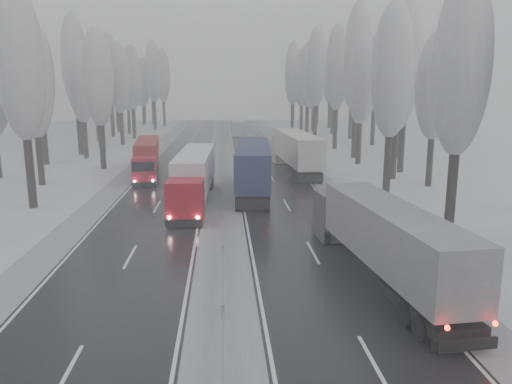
{
  "coord_description": "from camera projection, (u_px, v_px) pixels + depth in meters",
  "views": [
    {
      "loc": [
        0.09,
        -15.39,
        9.49
      ],
      "look_at": [
        2.39,
        18.95,
        2.2
      ],
      "focal_mm": 35.0,
      "sensor_mm": 36.0,
      "label": 1
    }
  ],
  "objects": [
    {
      "name": "tree_76",
      "position": [
        163.0,
        76.0,
        119.7
      ],
      "size": [
        3.6,
        3.6,
        18.55
      ],
      "color": "black",
      "rests_on": "ground"
    },
    {
      "name": "truck_red_red",
      "position": [
        147.0,
        155.0,
        54.56
      ],
      "size": [
        3.67,
        14.45,
        3.67
      ],
      "rotation": [
        0.0,
        0.0,
        0.1
      ],
      "color": "#A20921",
      "rests_on": "ground"
    },
    {
      "name": "tree_64",
      "position": [
        81.0,
        83.0,
        65.18
      ],
      "size": [
        3.6,
        3.6,
        15.42
      ],
      "color": "black",
      "rests_on": "ground"
    },
    {
      "name": "shoulder_left",
      "position": [
        111.0,
        192.0,
        45.59
      ],
      "size": [
        2.4,
        200.0,
        0.04
      ],
      "primitive_type": "cube",
      "color": "#A3A6AB",
      "rests_on": "ground"
    },
    {
      "name": "tree_23",
      "position": [
        400.0,
        92.0,
        65.11
      ],
      "size": [
        3.6,
        3.6,
        13.55
      ],
      "color": "black",
      "rests_on": "ground"
    },
    {
      "name": "tree_24",
      "position": [
        358.0,
        58.0,
        65.22
      ],
      "size": [
        3.6,
        3.6,
        20.49
      ],
      "color": "black",
      "rests_on": "ground"
    },
    {
      "name": "tree_25",
      "position": [
        398.0,
        64.0,
        69.72
      ],
      "size": [
        3.6,
        3.6,
        19.44
      ],
      "color": "black",
      "rests_on": "ground"
    },
    {
      "name": "tree_63",
      "position": [
        39.0,
        75.0,
        59.88
      ],
      "size": [
        3.6,
        3.6,
        16.88
      ],
      "color": "black",
      "rests_on": "ground"
    },
    {
      "name": "tree_66",
      "position": [
        100.0,
        84.0,
        74.61
      ],
      "size": [
        3.6,
        3.6,
        15.23
      ],
      "color": "black",
      "rests_on": "ground"
    },
    {
      "name": "carriageway_left",
      "position": [
        165.0,
        192.0,
        45.92
      ],
      "size": [
        7.5,
        200.0,
        0.03
      ],
      "primitive_type": "cube",
      "color": "black",
      "rests_on": "ground"
    },
    {
      "name": "truck_blue_box",
      "position": [
        253.0,
        164.0,
        45.08
      ],
      "size": [
        3.94,
        17.71,
        4.51
      ],
      "rotation": [
        0.0,
        0.0,
        -0.07
      ],
      "color": "navy",
      "rests_on": "ground"
    },
    {
      "name": "tree_30",
      "position": [
        308.0,
        76.0,
        95.43
      ],
      "size": [
        3.6,
        3.6,
        17.86
      ],
      "color": "black",
      "rests_on": "ground"
    },
    {
      "name": "tree_62",
      "position": [
        98.0,
        79.0,
        56.61
      ],
      "size": [
        3.6,
        3.6,
        16.04
      ],
      "color": "black",
      "rests_on": "ground"
    },
    {
      "name": "truck_grey_tarp",
      "position": [
        382.0,
        235.0,
        24.65
      ],
      "size": [
        4.02,
        15.62,
        3.97
      ],
      "rotation": [
        0.0,
        0.0,
        0.1
      ],
      "color": "#414246",
      "rests_on": "ground"
    },
    {
      "name": "tree_58",
      "position": [
        20.0,
        65.0,
        37.67
      ],
      "size": [
        3.6,
        3.6,
        17.21
      ],
      "color": "black",
      "rests_on": "ground"
    },
    {
      "name": "tree_37",
      "position": [
        318.0,
        82.0,
        123.89
      ],
      "size": [
        3.6,
        3.6,
        16.37
      ],
      "color": "black",
      "rests_on": "ground"
    },
    {
      "name": "tree_18",
      "position": [
        393.0,
        72.0,
        42.1
      ],
      "size": [
        3.6,
        3.6,
        16.58
      ],
      "color": "black",
      "rests_on": "ground"
    },
    {
      "name": "tree_21",
      "position": [
        406.0,
        63.0,
        54.04
      ],
      "size": [
        3.6,
        3.6,
        18.62
      ],
      "color": "black",
      "rests_on": "ground"
    },
    {
      "name": "ground",
      "position": [
        223.0,
        371.0,
        16.98
      ],
      "size": [
        260.0,
        260.0,
        0.0
      ],
      "primitive_type": "plane",
      "color": "silver",
      "rests_on": "ground"
    },
    {
      "name": "tree_70",
      "position": [
        132.0,
        78.0,
        90.92
      ],
      "size": [
        3.6,
        3.6,
        17.09
      ],
      "color": "black",
      "rests_on": "ground"
    },
    {
      "name": "tree_31",
      "position": [
        334.0,
        74.0,
        99.63
      ],
      "size": [
        3.6,
        3.6,
        18.58
      ],
      "color": "black",
      "rests_on": "ground"
    },
    {
      "name": "box_truck_distant",
      "position": [
        239.0,
        128.0,
        98.38
      ],
      "size": [
        2.74,
        7.74,
        2.85
      ],
      "rotation": [
        0.0,
        0.0,
        -0.05
      ],
      "color": "#B1B2B8",
      "rests_on": "ground"
    },
    {
      "name": "tree_39",
      "position": [
        302.0,
        83.0,
        134.07
      ],
      "size": [
        3.6,
        3.6,
        16.19
      ],
      "color": "black",
      "rests_on": "ground"
    },
    {
      "name": "shoulder_right",
      "position": [
        331.0,
        189.0,
        46.93
      ],
      "size": [
        2.4,
        200.0,
        0.04
      ],
      "primitive_type": "cube",
      "color": "#A3A6AB",
      "rests_on": "ground"
    },
    {
      "name": "tree_34",
      "position": [
        293.0,
        78.0,
        109.67
      ],
      "size": [
        3.6,
        3.6,
        17.63
      ],
      "color": "black",
      "rests_on": "ground"
    },
    {
      "name": "tree_78",
      "position": [
        152.0,
        74.0,
        125.78
      ],
      "size": [
        3.6,
        3.6,
        19.55
      ],
      "color": "black",
      "rests_on": "ground"
    },
    {
      "name": "tree_35",
      "position": [
        330.0,
        76.0,
        114.1
      ],
      "size": [
        3.6,
        3.6,
        18.25
      ],
      "color": "black",
      "rests_on": "ground"
    },
    {
      "name": "tree_19",
      "position": [
        435.0,
        87.0,
        46.63
      ],
      "size": [
        3.6,
        3.6,
        14.57
      ],
      "color": "black",
      "rests_on": "ground"
    },
    {
      "name": "tree_16",
      "position": [
        462.0,
        67.0,
        31.05
      ],
      "size": [
        3.6,
        3.6,
        16.53
      ],
      "color": "black",
      "rests_on": "ground"
    },
    {
      "name": "tree_28",
      "position": [
        316.0,
        68.0,
        85.67
      ],
      "size": [
        3.6,
        3.6,
        19.62
      ],
      "color": "black",
      "rests_on": "ground"
    },
    {
      "name": "tree_22",
      "position": [
        361.0,
        80.0,
        60.49
      ],
      "size": [
        3.6,
        3.6,
        15.86
      ],
      "color": "black",
      "rests_on": "ground"
    },
    {
      "name": "truck_cream_box",
      "position": [
        295.0,
        149.0,
        55.91
      ],
      "size": [
        3.73,
        17.52,
        4.46
      ],
      "rotation": [
        0.0,
        0.0,
        0.06
      ],
      "color": "#A6A393",
      "rests_on": "ground"
    },
    {
      "name": "tree_29",
      "position": [
        352.0,
        74.0,
        90.25
      ],
      "size": [
        3.6,
        3.6,
        18.11
      ],
      "color": "black",
      "rests_on": "ground"
    },
    {
      "name": "tree_72",
      "position": [
        127.0,
        85.0,
        100.14
      ],
      "size": [
        3.6,
        3.6,
        15.11
      ],
      "color": "black",
      "rests_on": "ground"
    },
    {
      "name": "tree_36",
      "position": [
        293.0,
        71.0,
        119.02
      ],
      "size": [
        3.6,
        3.6,
        20.23
      ],
      "color": "black",
      "rests_on": "ground"
    },
    {
      "name": "tree_68",
      "position": [
        119.0,
        79.0,
        81.13
      ],
      "size": [
        3.6,
        3.6,
        16.65
      ],
      "color": "black",
      "rests_on": "ground"
    },
    {
      "name": "median_guardrail",
      "position": [
        222.0,
        185.0,
        46.13
      ],
      "size": [
        0.12,
        200.0,
        0.76
      ],
      "color": "slate",
      "rests_on": "ground"
    },
    {
      "name": "tree_27",
      "position": [
        375.0,
        75.0,
        79.96
      ],
      "size": [
        3.6,
        3.6,
        17.62
      ],
      "color": "black",
      "rests_on": "ground"
    },
    {
      "name": "tree_60",
      "position": [
        33.0,
        85.0,
        47.21
      ],
      "size": [
        3.6,
        3.6,
        14.84
      ],
      "color": "black",
      "rests_on": "ground"
    },
    {
      "name": "tree_33",
      "position": [
        313.0,
        88.0,
        107.34
      ],
      "size": [
        3.6,
        3.6,
        14.33
      ],
      "color": "black",
      "rests_on": "ground"
    },
    {
      "name": "tree_67",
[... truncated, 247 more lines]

